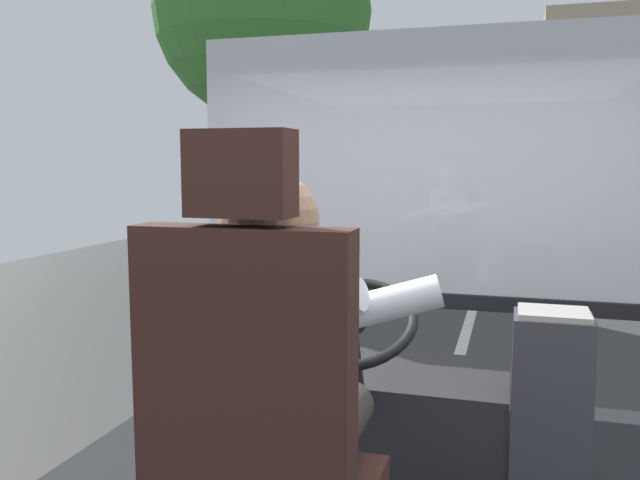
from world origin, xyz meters
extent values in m
cube|color=#353535|center=(0.00, 8.80, -0.03)|extent=(18.00, 44.00, 0.05)
cube|color=silver|center=(0.00, 8.80, 0.00)|extent=(0.12, 39.60, 0.00)
cube|color=#381E19|center=(-0.06, -0.66, 1.49)|extent=(0.48, 0.10, 0.66)
cube|color=#381E19|center=(-0.06, -0.66, 1.93)|extent=(0.22, 0.10, 0.18)
cylinder|color=#332D28|center=(0.03, -0.32, 1.24)|extent=(0.15, 0.49, 0.15)
cylinder|color=#332D28|center=(-0.15, -0.32, 1.24)|extent=(0.15, 0.49, 0.15)
cylinder|color=silver|center=(-0.06, -0.50, 1.44)|extent=(0.31, 0.31, 0.55)
cube|color=maroon|center=(-0.06, -0.33, 1.51)|extent=(0.06, 0.01, 0.34)
sphere|color=#A37A5B|center=(-0.06, -0.50, 1.82)|extent=(0.23, 0.23, 0.23)
cylinder|color=silver|center=(0.03, -0.23, 1.54)|extent=(0.57, 0.20, 0.24)
cylinder|color=silver|center=(-0.16, -0.23, 1.54)|extent=(0.57, 0.20, 0.24)
cube|color=black|center=(-0.06, 0.70, 0.90)|extent=(1.10, 0.56, 0.40)
cylinder|color=black|center=(-0.06, 0.33, 1.22)|extent=(0.07, 0.25, 0.42)
torus|color=black|center=(-0.06, 0.24, 1.41)|extent=(0.49, 0.46, 0.24)
cylinder|color=black|center=(-0.06, 0.24, 1.41)|extent=(0.14, 0.14, 0.09)
cube|color=#333338|center=(0.63, 0.53, 1.06)|extent=(0.27, 0.24, 0.71)
cube|color=#9E9993|center=(0.63, 0.53, 1.42)|extent=(0.25, 0.21, 0.02)
cube|color=silver|center=(0.00, 1.62, 1.95)|extent=(2.50, 0.01, 1.40)
cube|color=black|center=(0.00, 1.62, 1.21)|extent=(2.50, 0.08, 0.08)
cylinder|color=#4C3828|center=(-3.11, 7.26, 1.55)|extent=(0.25, 0.25, 3.10)
sphere|color=#38772D|center=(-3.11, 7.26, 4.12)|extent=(3.15, 3.15, 3.15)
camera|label=1|loc=(0.48, -1.91, 1.96)|focal=36.75mm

